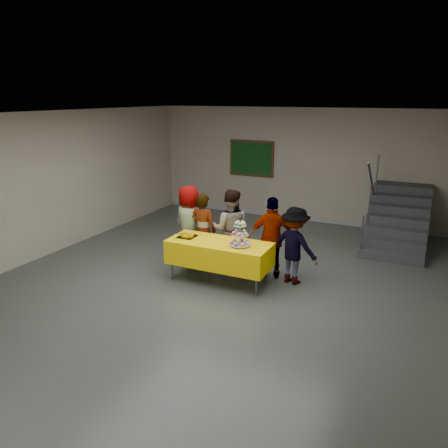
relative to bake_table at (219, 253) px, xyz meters
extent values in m
plane|color=#4C514C|center=(0.05, -0.29, -0.56)|extent=(10.00, 10.00, 0.00)
cube|color=#ADA18C|center=(0.05, 4.71, 0.94)|extent=(8.00, 0.04, 3.00)
cube|color=#ADA18C|center=(-3.95, -0.29, 0.94)|extent=(0.04, 10.00, 3.00)
cube|color=silver|center=(0.05, -0.29, 2.44)|extent=(8.00, 10.00, 0.04)
cube|color=#999999|center=(0.05, 4.69, -0.50)|extent=(7.90, 0.03, 0.12)
cylinder|color=#595960|center=(-0.84, -0.29, -0.19)|extent=(0.04, 0.04, 0.73)
cylinder|color=#595960|center=(0.84, -0.29, -0.19)|extent=(0.04, 0.04, 0.73)
cylinder|color=#595960|center=(-0.84, 0.29, -0.19)|extent=(0.04, 0.04, 0.73)
cylinder|color=#595960|center=(0.84, 0.29, -0.19)|extent=(0.04, 0.04, 0.73)
cube|color=#595960|center=(0.00, 0.00, 0.18)|extent=(1.80, 0.70, 0.02)
cube|color=yellow|center=(0.00, 0.00, -0.01)|extent=(1.88, 0.78, 0.44)
cylinder|color=silver|center=(0.42, -0.04, 0.22)|extent=(0.18, 0.18, 0.01)
cylinder|color=silver|center=(0.42, -0.04, 0.42)|extent=(0.02, 0.02, 0.42)
cylinder|color=silver|center=(0.42, -0.04, 0.24)|extent=(0.38, 0.38, 0.01)
cylinder|color=silver|center=(0.42, -0.04, 0.41)|extent=(0.30, 0.30, 0.01)
cylinder|color=silver|center=(0.42, -0.04, 0.58)|extent=(0.22, 0.22, 0.01)
cube|color=black|center=(-0.66, 0.00, 0.22)|extent=(0.30, 0.30, 0.02)
cylinder|color=#FAC100|center=(-0.66, 0.00, 0.27)|extent=(0.25, 0.25, 0.07)
ellipsoid|color=#FAC100|center=(-0.66, 0.00, 0.30)|extent=(0.25, 0.25, 0.05)
ellipsoid|color=white|center=(-0.62, -0.04, 0.32)|extent=(0.08, 0.08, 0.02)
cube|color=silver|center=(-0.68, -0.13, 0.32)|extent=(0.30, 0.16, 0.04)
imported|color=slate|center=(-1.00, 0.66, 0.24)|extent=(0.89, 0.70, 1.59)
imported|color=slate|center=(-0.63, 0.56, 0.19)|extent=(0.55, 0.37, 1.49)
imported|color=slate|center=(-0.12, 0.75, 0.23)|extent=(0.91, 0.81, 1.58)
imported|color=slate|center=(0.79, 0.61, 0.22)|extent=(0.98, 0.63, 1.54)
imported|color=slate|center=(1.24, 0.55, 0.15)|extent=(1.03, 0.76, 1.42)
cube|color=#424447|center=(2.75, 2.46, -0.47)|extent=(1.30, 0.30, 0.18)
cube|color=#424447|center=(2.75, 2.76, -0.38)|extent=(1.30, 0.30, 0.36)
cube|color=#424447|center=(2.75, 3.06, -0.29)|extent=(1.30, 0.30, 0.54)
cube|color=#424447|center=(2.75, 3.36, -0.20)|extent=(1.30, 0.30, 0.72)
cube|color=#424447|center=(2.75, 3.66, -0.11)|extent=(1.30, 0.30, 0.90)
cube|color=#424447|center=(2.75, 3.96, -0.02)|extent=(1.30, 0.30, 1.08)
cube|color=#424447|center=(2.75, 4.26, 0.07)|extent=(1.30, 0.30, 1.26)
cube|color=#424447|center=(2.75, 4.56, 0.07)|extent=(1.30, 0.30, 1.26)
cylinder|color=#595960|center=(2.15, 2.41, -0.11)|extent=(0.04, 0.04, 0.90)
cylinder|color=#595960|center=(2.15, 3.21, 0.43)|extent=(0.04, 0.04, 0.90)
cylinder|color=#595960|center=(2.15, 4.11, 0.97)|extent=(0.04, 0.04, 0.90)
cylinder|color=#595960|center=(2.15, 3.26, 0.88)|extent=(0.04, 1.85, 1.20)
cube|color=#472B16|center=(-1.27, 4.68, 1.04)|extent=(1.30, 0.04, 1.00)
cube|color=#154417|center=(-1.27, 4.65, 1.04)|extent=(1.18, 0.02, 0.88)
camera|label=1|loc=(3.27, -6.67, 2.75)|focal=35.00mm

